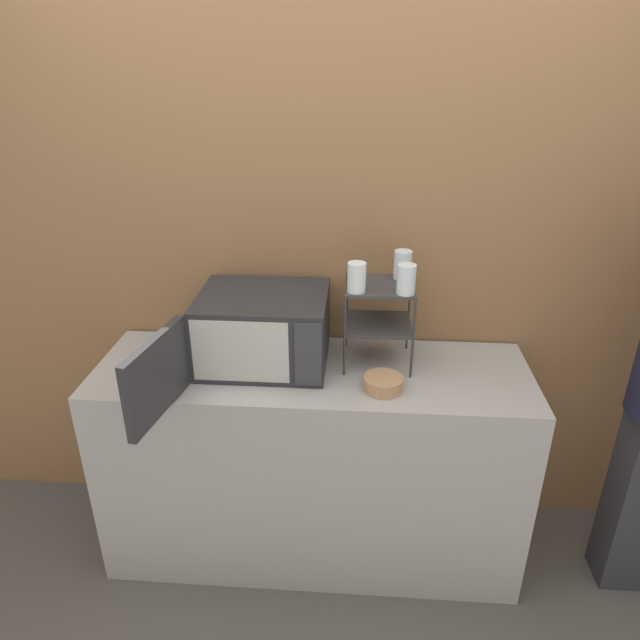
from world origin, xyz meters
TOP-DOWN VIEW (x-y plane):
  - ground_plane at (0.00, 0.00)m, footprint 12.00×12.00m
  - wall_back at (0.00, 0.60)m, footprint 8.00×0.06m
  - counter at (0.00, 0.28)m, footprint 1.72×0.56m
  - microwave at (-0.21, 0.31)m, footprint 0.60×0.79m
  - dish_rack at (0.26, 0.37)m, footprint 0.27×0.25m
  - glass_front_left at (0.17, 0.29)m, footprint 0.07×0.07m
  - glass_back_right at (0.34, 0.44)m, footprint 0.07×0.07m
  - glass_front_right at (0.35, 0.28)m, footprint 0.07×0.07m
  - bowl at (0.28, 0.15)m, footprint 0.15×0.15m

SIDE VIEW (x-z plane):
  - ground_plane at x=0.00m, z-range 0.00..0.00m
  - counter at x=0.00m, z-range 0.00..0.91m
  - bowl at x=0.28m, z-range 0.91..0.96m
  - microwave at x=-0.21m, z-range 0.91..1.20m
  - dish_rack at x=0.26m, z-range 0.98..1.32m
  - glass_front_left at x=0.17m, z-range 1.24..1.35m
  - glass_back_right at x=0.34m, z-range 1.24..1.35m
  - glass_front_right at x=0.35m, z-range 1.24..1.35m
  - wall_back at x=0.00m, z-range 0.00..2.60m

